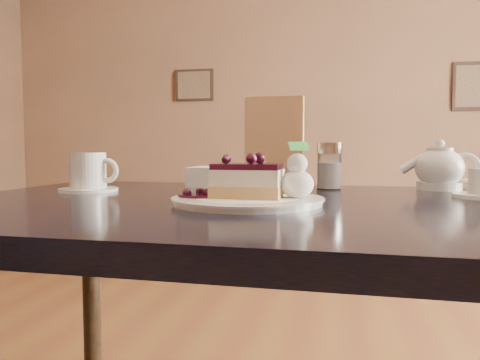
% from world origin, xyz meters
% --- Properties ---
extents(main_table, '(1.30, 0.88, 0.80)m').
position_xyz_m(main_table, '(0.14, 0.10, 0.72)').
color(main_table, black).
rests_on(main_table, ground).
extents(dessert_plate, '(0.28, 0.28, 0.01)m').
position_xyz_m(dessert_plate, '(0.14, 0.05, 0.81)').
color(dessert_plate, white).
rests_on(dessert_plate, main_table).
extents(cheesecake_slice, '(0.13, 0.09, 0.06)m').
position_xyz_m(cheesecake_slice, '(0.14, 0.05, 0.85)').
color(cheesecake_slice, '#E0B179').
rests_on(cheesecake_slice, dessert_plate).
extents(whipped_cream, '(0.06, 0.06, 0.05)m').
position_xyz_m(whipped_cream, '(0.23, 0.06, 0.84)').
color(whipped_cream, white).
rests_on(whipped_cream, dessert_plate).
extents(berry_sauce, '(0.09, 0.09, 0.01)m').
position_xyz_m(berry_sauce, '(0.05, 0.04, 0.82)').
color(berry_sauce, black).
rests_on(berry_sauce, dessert_plate).
extents(coffee_set, '(0.15, 0.14, 0.09)m').
position_xyz_m(coffee_set, '(-0.28, 0.22, 0.84)').
color(coffee_set, white).
rests_on(coffee_set, main_table).
extents(tea_set, '(0.23, 0.30, 0.11)m').
position_xyz_m(tea_set, '(0.57, 0.40, 0.85)').
color(tea_set, white).
rests_on(tea_set, main_table).
extents(menu_card, '(0.15, 0.03, 0.24)m').
position_xyz_m(menu_card, '(0.15, 0.39, 0.92)').
color(menu_card, beige).
rests_on(menu_card, main_table).
extents(sugar_shaker, '(0.06, 0.06, 0.12)m').
position_xyz_m(sugar_shaker, '(0.29, 0.39, 0.86)').
color(sugar_shaker, white).
rests_on(sugar_shaker, main_table).
extents(napkin_stack, '(0.13, 0.13, 0.05)m').
position_xyz_m(napkin_stack, '(-0.01, 0.41, 0.83)').
color(napkin_stack, white).
rests_on(napkin_stack, main_table).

